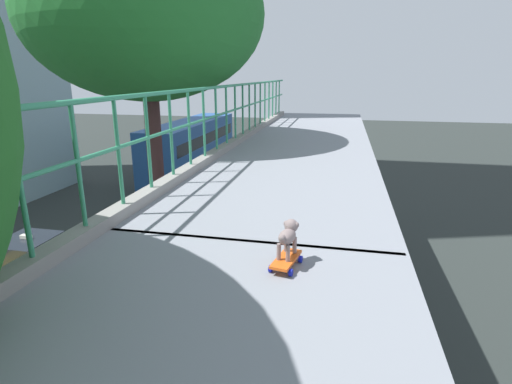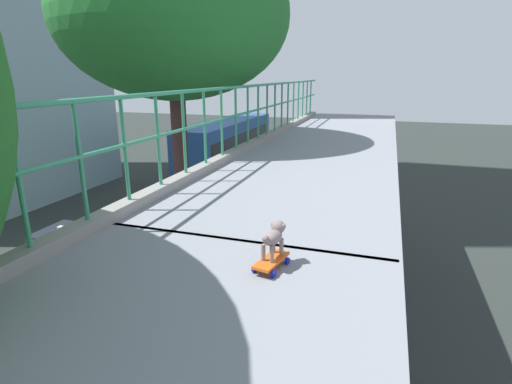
{
  "view_description": "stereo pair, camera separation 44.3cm",
  "coord_description": "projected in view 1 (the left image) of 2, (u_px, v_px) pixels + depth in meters",
  "views": [
    {
      "loc": [
        2.16,
        -2.18,
        6.61
      ],
      "look_at": [
        1.26,
        1.98,
        5.35
      ],
      "focal_mm": 28.17,
      "sensor_mm": 36.0,
      "label": 1
    },
    {
      "loc": [
        2.58,
        -2.06,
        6.61
      ],
      "look_at": [
        1.26,
        1.98,
        5.35
      ],
      "focal_mm": 28.17,
      "sensor_mm": 36.0,
      "label": 2
    }
  ],
  "objects": [
    {
      "name": "bridge_pier",
      "position": [
        264.0,
        380.0,
        5.85
      ],
      "size": [
        1.54,
        1.54,
        4.65
      ],
      "primitive_type": "cylinder",
      "color": "gray",
      "rests_on": "ground"
    },
    {
      "name": "overpass_deck",
      "position": [
        194.0,
        344.0,
        2.72
      ],
      "size": [
        3.12,
        29.27,
        0.4
      ],
      "color": "gray",
      "rests_on": "bridge_pier"
    },
    {
      "name": "car_blue_third",
      "position": [
        34.0,
        343.0,
        9.22
      ],
      "size": [
        1.87,
        4.24,
        1.42
      ],
      "color": "#1F3498",
      "rests_on": "ground"
    },
    {
      "name": "car_yellow_cab_fourth",
      "position": [
        25.0,
        263.0,
        13.12
      ],
      "size": [
        1.84,
        4.24,
        1.56
      ],
      "color": "yellow",
      "rests_on": "ground"
    },
    {
      "name": "city_bus",
      "position": [
        192.0,
        145.0,
        27.12
      ],
      "size": [
        2.6,
        11.75,
        3.57
      ],
      "color": "#224B88",
      "rests_on": "ground"
    },
    {
      "name": "roadside_tree_mid",
      "position": [
        145.0,
        17.0,
        9.02
      ],
      "size": [
        5.4,
        5.4,
        9.78
      ],
      "color": "#513031",
      "rests_on": "ground"
    },
    {
      "name": "toy_skateboard",
      "position": [
        286.0,
        260.0,
        3.36
      ],
      "size": [
        0.26,
        0.43,
        0.09
      ],
      "color": "#E75A1A",
      "rests_on": "overpass_deck"
    },
    {
      "name": "small_dog",
      "position": [
        288.0,
        235.0,
        3.36
      ],
      "size": [
        0.17,
        0.34,
        0.3
      ],
      "color": "gray",
      "rests_on": "toy_skateboard"
    }
  ]
}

